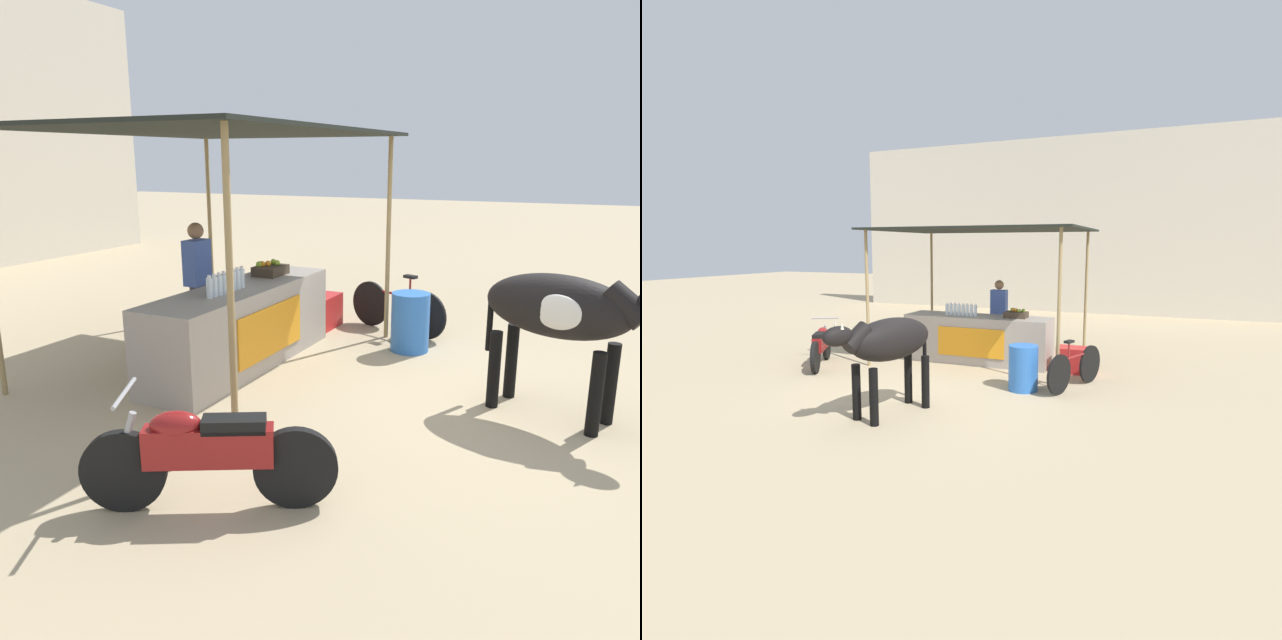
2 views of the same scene
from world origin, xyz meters
The scene contains 11 objects.
ground_plane centered at (0.00, 0.00, 0.00)m, with size 60.00×60.00×0.00m, color tan.
stall_counter centered at (0.00, 2.20, 0.48)m, with size 3.00×0.82×0.96m.
stall_awning centered at (0.00, 2.50, 2.61)m, with size 4.20×3.20×2.72m.
water_bottle_row centered at (-0.35, 2.15, 1.07)m, with size 0.70×0.07×0.25m.
fruit_crate centered at (0.79, 2.26, 1.03)m, with size 0.44×0.32×0.18m.
vendor_behind_counter centered at (0.21, 2.95, 0.85)m, with size 0.34×0.22×1.65m.
cooler_box centered at (1.98, 2.10, 0.24)m, with size 0.60×0.44×0.48m, color red.
water_barrel centered at (1.43, 0.57, 0.38)m, with size 0.49×0.49×0.76m, color blue.
cow centered at (-0.01, -1.33, 1.03)m, with size 0.92×1.84×1.44m.
motorcycle_parked centered at (-2.78, 0.71, 0.43)m, with size 0.96×1.63×0.90m.
bicycle_leaning centered at (2.20, 1.01, 0.35)m, with size 0.61×1.57×0.85m.
Camera 1 is at (-6.00, -1.71, 2.42)m, focal length 35.00 mm.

